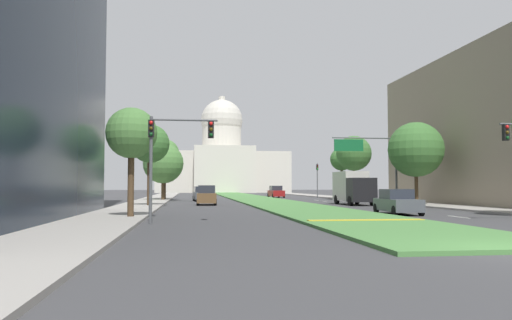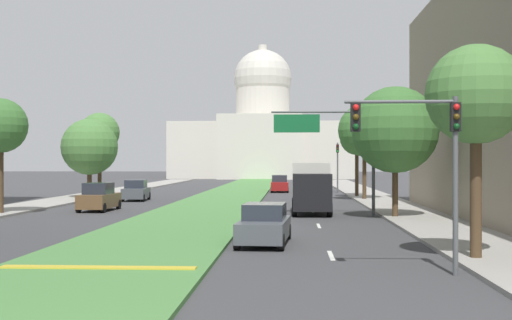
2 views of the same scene
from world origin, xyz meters
The scene contains 22 objects.
ground_plane centered at (0.00, 61.94, 0.00)m, with size 272.55×272.55×0.00m, color #3D3D3F.
grass_median centered at (0.00, 55.75, 0.07)m, with size 6.52×111.50×0.14m, color #4C8442.
median_curb_nose centered at (0.00, 11.32, 0.16)m, with size 5.87×0.50×0.04m, color gold.
lane_dashes_right centered at (7.13, 34.21, 0.00)m, with size 0.16×35.96×0.01m.
sidewalk_left centered at (-12.99, 49.55, 0.07)m, with size 4.00×111.50×0.15m, color #9E9991.
sidewalk_right centered at (12.99, 49.55, 0.07)m, with size 4.00×111.50×0.15m, color #9E9991.
capitol_building centered at (0.00, 123.06, 8.00)m, with size 34.55×25.04×26.26m.
traffic_light_near_left centered at (-9.65, 12.02, 3.80)m, with size 3.34×0.35×5.20m.
traffic_light_far_right centered at (10.49, 61.14, 3.31)m, with size 0.28×0.35×5.20m.
overhead_guide_sign centered at (8.31, 32.46, 4.68)m, with size 6.28×0.20×6.50m.
street_tree_left_near centered at (-11.86, 15.91, 4.72)m, with size 2.84×2.84×6.20m.
street_tree_left_mid centered at (-12.07, 31.66, 5.42)m, with size 3.36×3.36×7.17m.
street_tree_right_mid centered at (11.66, 30.38, 5.10)m, with size 4.98×4.98×7.60m.
street_tree_left_far centered at (-11.82, 48.93, 4.53)m, with size 4.89×4.89×6.99m.
street_tree_right_far centered at (11.83, 48.08, 5.87)m, with size 4.41×4.41×8.09m.
street_tree_left_distant centered at (-11.78, 51.87, 5.87)m, with size 3.62×3.62×7.72m.
street_tree_right_distant centered at (11.63, 52.60, 5.33)m, with size 3.07×3.07×6.91m.
sedan_lead_stopped centered at (4.66, 18.36, 0.77)m, with size 2.14×4.65×1.62m.
sedan_midblock centered at (-7.03, 35.44, 0.86)m, with size 1.95×4.34×1.87m.
sedan_distant centered at (-7.21, 46.76, 0.81)m, with size 2.12×4.22×1.74m.
sedan_far_horizon centered at (4.43, 62.81, 0.84)m, with size 2.00×4.68×1.81m.
box_truck_delivery centered at (6.96, 33.99, 1.68)m, with size 2.40×6.40×3.20m.
Camera 1 is at (-8.63, -12.49, 1.86)m, focal length 35.12 mm.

